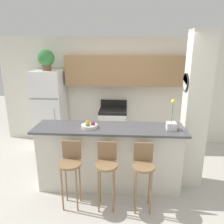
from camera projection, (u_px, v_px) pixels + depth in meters
ground_plane at (109, 185)px, 3.77m from camera, size 14.00×14.00×0.00m
wall_back at (120, 83)px, 5.16m from camera, size 5.60×0.38×2.55m
pillar_right at (195, 112)px, 3.53m from camera, size 0.38×0.32×2.55m
counter_bar at (109, 157)px, 3.62m from camera, size 2.41×0.62×1.07m
refrigerator at (50, 109)px, 5.13m from camera, size 0.66×0.69×1.80m
stove_range at (113, 127)px, 5.20m from camera, size 0.63×0.62×1.07m
bar_stool_left at (71, 165)px, 3.14m from camera, size 0.33×0.33×0.99m
bar_stool_mid at (107, 166)px, 3.11m from camera, size 0.33×0.33×0.99m
bar_stool_right at (143, 168)px, 3.08m from camera, size 0.33×0.33×0.99m
potted_plant_on_fridge at (46, 59)px, 4.80m from camera, size 0.37×0.37×0.46m
orchid_vase at (172, 123)px, 3.34m from camera, size 0.14×0.14×0.48m
fruit_bowl at (89, 126)px, 3.44m from camera, size 0.26×0.26×0.11m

